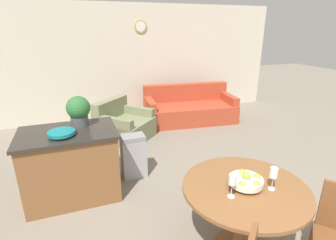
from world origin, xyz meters
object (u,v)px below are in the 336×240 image
(couch, at_px, (189,109))
(kitchen_island, at_px, (72,164))
(dining_table, at_px, (244,202))
(potted_plant, at_px, (79,110))
(armchair, at_px, (124,125))
(trash_bin, at_px, (134,156))
(teal_bowl, at_px, (61,133))
(wine_glass_right, at_px, (274,173))
(fruit_bowl, at_px, (246,181))
(wine_glass_left, at_px, (233,180))

(couch, bearing_deg, kitchen_island, -133.68)
(dining_table, relative_size, kitchen_island, 1.00)
(potted_plant, distance_m, armchair, 1.97)
(kitchen_island, distance_m, trash_bin, 0.91)
(kitchen_island, relative_size, trash_bin, 1.79)
(potted_plant, height_order, armchair, potted_plant)
(armchair, bearing_deg, kitchen_island, -164.31)
(teal_bowl, height_order, couch, teal_bowl)
(dining_table, height_order, trash_bin, dining_table)
(teal_bowl, relative_size, potted_plant, 0.80)
(kitchen_island, xyz_separation_m, couch, (2.72, 2.24, -0.18))
(dining_table, distance_m, teal_bowl, 2.18)
(armchair, bearing_deg, dining_table, -124.24)
(wine_glass_right, xyz_separation_m, kitchen_island, (-1.75, 1.67, -0.45))
(dining_table, height_order, wine_glass_right, wine_glass_right)
(fruit_bowl, distance_m, potted_plant, 2.23)
(fruit_bowl, xyz_separation_m, wine_glass_right, (0.20, -0.12, 0.10))
(kitchen_island, height_order, couch, kitchen_island)
(potted_plant, bearing_deg, wine_glass_left, -57.01)
(teal_bowl, distance_m, couch, 3.72)
(dining_table, distance_m, wine_glass_right, 0.41)
(kitchen_island, bearing_deg, fruit_bowl, -45.03)
(wine_glass_left, height_order, kitchen_island, wine_glass_left)
(wine_glass_left, height_order, potted_plant, potted_plant)
(dining_table, xyz_separation_m, teal_bowl, (-1.61, 1.42, 0.40))
(wine_glass_left, relative_size, kitchen_island, 0.19)
(dining_table, xyz_separation_m, potted_plant, (-1.38, 1.71, 0.57))
(wine_glass_left, height_order, trash_bin, wine_glass_left)
(dining_table, bearing_deg, teal_bowl, 138.66)
(potted_plant, distance_m, trash_bin, 1.08)
(kitchen_island, bearing_deg, trash_bin, 14.02)
(potted_plant, bearing_deg, armchair, 61.33)
(kitchen_island, distance_m, armchair, 2.00)
(teal_bowl, xyz_separation_m, trash_bin, (0.93, 0.36, -0.65))
(dining_table, relative_size, wine_glass_left, 5.29)
(dining_table, xyz_separation_m, armchair, (-0.54, 3.26, -0.31))
(trash_bin, xyz_separation_m, couch, (1.85, 2.02, -0.04))
(kitchen_island, bearing_deg, couch, 39.40)
(wine_glass_left, distance_m, wine_glass_right, 0.42)
(dining_table, relative_size, fruit_bowl, 3.76)
(wine_glass_left, xyz_separation_m, teal_bowl, (-1.39, 1.50, 0.06))
(trash_bin, bearing_deg, couch, 47.50)
(armchair, bearing_deg, wine_glass_left, -128.12)
(dining_table, height_order, fruit_bowl, fruit_bowl)
(wine_glass_right, height_order, kitchen_island, wine_glass_right)
(teal_bowl, height_order, potted_plant, potted_plant)
(wine_glass_left, relative_size, couch, 0.10)
(fruit_bowl, bearing_deg, trash_bin, 110.98)
(potted_plant, bearing_deg, dining_table, -51.03)
(potted_plant, relative_size, armchair, 0.30)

